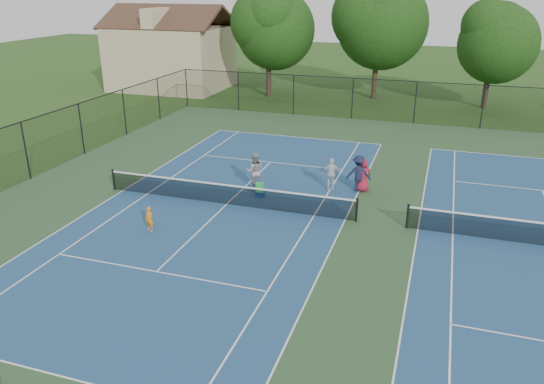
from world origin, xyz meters
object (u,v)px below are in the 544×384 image
(bystander_b, at_px, (359,173))
(ball_hopper, at_px, (260,187))
(tree_back_c, at_px, (494,38))
(tree_back_a, at_px, (268,25))
(child_player, at_px, (149,219))
(instructor, at_px, (255,171))
(bystander_c, at_px, (363,175))
(tree_back_b, at_px, (379,19))
(bystander_a, at_px, (331,174))
(ball_crate, at_px, (260,194))
(clapboard_house, at_px, (171,55))

(bystander_b, xyz_separation_m, ball_hopper, (-4.27, -2.23, -0.41))
(tree_back_c, distance_m, bystander_b, 22.90)
(tree_back_a, height_order, bystander_b, tree_back_a)
(bystander_b, bearing_deg, child_player, 36.87)
(tree_back_c, height_order, instructor, tree_back_c)
(tree_back_c, bearing_deg, bystander_c, -106.60)
(tree_back_b, bearing_deg, bystander_c, -83.31)
(bystander_a, xyz_separation_m, ball_hopper, (-2.97, -2.06, -0.30))
(bystander_c, bearing_deg, ball_hopper, 12.87)
(tree_back_a, relative_size, ball_crate, 23.54)
(instructor, bearing_deg, bystander_a, 173.50)
(clapboard_house, height_order, bystander_b, clapboard_house)
(tree_back_c, bearing_deg, child_player, -115.98)
(bystander_c, height_order, ball_hopper, bystander_c)
(clapboard_house, distance_m, ball_crate, 29.39)
(bystander_c, bearing_deg, tree_back_b, -97.64)
(clapboard_house, xyz_separation_m, bystander_a, (20.12, -21.63, -2.29))
(child_player, relative_size, ball_hopper, 2.39)
(tree_back_a, xyz_separation_m, tree_back_c, (18.00, 1.00, -0.56))
(tree_back_b, xyz_separation_m, child_player, (-4.91, -29.54, -6.07))
(ball_crate, bearing_deg, instructor, 121.96)
(tree_back_c, xyz_separation_m, ball_crate, (-10.85, -23.68, -5.34))
(tree_back_c, relative_size, instructor, 4.55)
(tree_back_a, relative_size, bystander_a, 5.71)
(bystander_a, distance_m, ball_crate, 3.67)
(tree_back_a, relative_size, child_player, 8.70)
(bystander_b, bearing_deg, bystander_c, -168.98)
(bystander_b, bearing_deg, bystander_a, 0.56)
(tree_back_b, bearing_deg, clapboard_house, -176.99)
(clapboard_house, relative_size, ball_hopper, 24.56)
(instructor, xyz_separation_m, bystander_c, (5.08, 1.33, -0.10))
(tree_back_a, bearing_deg, tree_back_c, 3.18)
(instructor, height_order, ball_hopper, instructor)
(child_player, bearing_deg, tree_back_c, 78.44)
(child_player, bearing_deg, bystander_b, 58.46)
(bystander_a, bearing_deg, tree_back_b, -104.33)
(tree_back_b, xyz_separation_m, instructor, (-2.45, -23.72, -5.67))
(ball_hopper, bearing_deg, ball_crate, 0.00)
(tree_back_b, height_order, ball_crate, tree_back_b)
(bystander_c, xyz_separation_m, ball_hopper, (-4.47, -2.30, -0.32))
(bystander_a, bearing_deg, child_player, 31.75)
(tree_back_b, height_order, child_player, tree_back_b)
(bystander_c, bearing_deg, tree_back_c, -120.93)
(bystander_a, relative_size, bystander_c, 0.98)
(tree_back_a, height_order, bystander_c, tree_back_a)
(ball_hopper, bearing_deg, bystander_a, 34.70)
(bystander_c, relative_size, ball_hopper, 3.74)
(clapboard_house, relative_size, instructor, 5.85)
(tree_back_b, distance_m, bystander_b, 23.29)
(bystander_c, bearing_deg, clapboard_house, -59.01)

